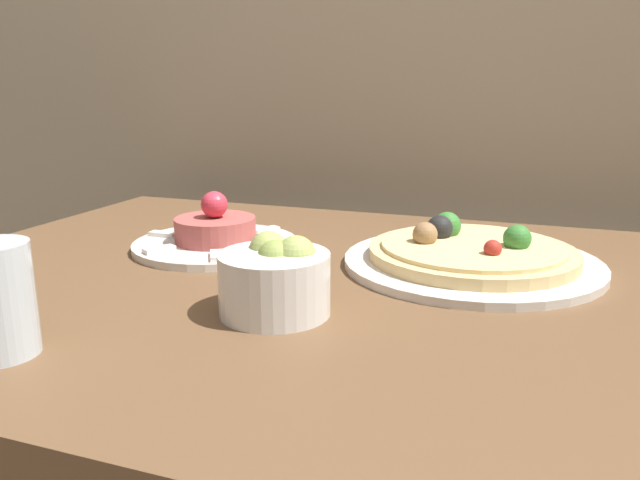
% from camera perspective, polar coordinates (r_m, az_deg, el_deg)
% --- Properties ---
extents(dining_table, '(1.15, 0.76, 0.77)m').
position_cam_1_polar(dining_table, '(0.74, 5.05, -12.70)').
color(dining_table, brown).
rests_on(dining_table, ground_plane).
extents(pizza_plate, '(0.31, 0.31, 0.06)m').
position_cam_1_polar(pizza_plate, '(0.78, 13.59, -1.30)').
color(pizza_plate, silver).
rests_on(pizza_plate, dining_table).
extents(tartare_plate, '(0.22, 0.22, 0.08)m').
position_cam_1_polar(tartare_plate, '(0.86, -9.52, 0.32)').
color(tartare_plate, silver).
rests_on(tartare_plate, dining_table).
extents(small_bowl, '(0.11, 0.11, 0.08)m').
position_cam_1_polar(small_bowl, '(0.61, -4.09, -3.38)').
color(small_bowl, white).
rests_on(small_bowl, dining_table).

